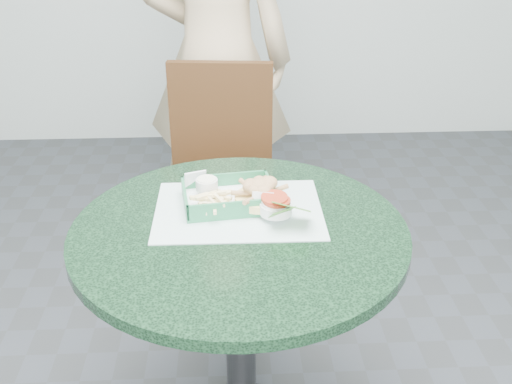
{
  "coord_description": "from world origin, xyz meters",
  "views": [
    {
      "loc": [
        -0.02,
        -1.28,
        1.53
      ],
      "look_at": [
        0.05,
        0.1,
        0.81
      ],
      "focal_mm": 42.0,
      "sensor_mm": 36.0,
      "label": 1
    }
  ],
  "objects_px": {
    "cafe_table": "(240,289)",
    "diner_person": "(216,24)",
    "food_basket": "(229,206)",
    "sauce_ramekin": "(209,189)",
    "dining_chair": "(222,168)",
    "crab_sandwich": "(258,200)"
  },
  "relations": [
    {
      "from": "cafe_table",
      "to": "diner_person",
      "type": "relative_size",
      "value": 0.41
    },
    {
      "from": "food_basket",
      "to": "sauce_ramekin",
      "type": "height_order",
      "value": "sauce_ramekin"
    },
    {
      "from": "cafe_table",
      "to": "dining_chair",
      "type": "distance_m",
      "value": 0.85
    },
    {
      "from": "diner_person",
      "to": "crab_sandwich",
      "type": "height_order",
      "value": "diner_person"
    },
    {
      "from": "dining_chair",
      "to": "sauce_ramekin",
      "type": "xyz_separation_m",
      "value": [
        -0.03,
        -0.7,
        0.27
      ]
    },
    {
      "from": "diner_person",
      "to": "crab_sandwich",
      "type": "distance_m",
      "value": 1.14
    },
    {
      "from": "food_basket",
      "to": "crab_sandwich",
      "type": "xyz_separation_m",
      "value": [
        0.08,
        -0.03,
        0.03
      ]
    },
    {
      "from": "dining_chair",
      "to": "diner_person",
      "type": "distance_m",
      "value": 0.6
    },
    {
      "from": "cafe_table",
      "to": "food_basket",
      "type": "distance_m",
      "value": 0.22
    },
    {
      "from": "diner_person",
      "to": "crab_sandwich",
      "type": "bearing_deg",
      "value": 106.25
    },
    {
      "from": "cafe_table",
      "to": "diner_person",
      "type": "bearing_deg",
      "value": 93.0
    },
    {
      "from": "dining_chair",
      "to": "crab_sandwich",
      "type": "bearing_deg",
      "value": -77.45
    },
    {
      "from": "cafe_table",
      "to": "food_basket",
      "type": "bearing_deg",
      "value": 101.71
    },
    {
      "from": "crab_sandwich",
      "to": "cafe_table",
      "type": "bearing_deg",
      "value": -122.05
    },
    {
      "from": "food_basket",
      "to": "crab_sandwich",
      "type": "relative_size",
      "value": 1.81
    },
    {
      "from": "cafe_table",
      "to": "diner_person",
      "type": "height_order",
      "value": "diner_person"
    },
    {
      "from": "cafe_table",
      "to": "sauce_ramekin",
      "type": "xyz_separation_m",
      "value": [
        -0.08,
        0.15,
        0.22
      ]
    },
    {
      "from": "food_basket",
      "to": "diner_person",
      "type": "bearing_deg",
      "value": 92.05
    },
    {
      "from": "dining_chair",
      "to": "food_basket",
      "type": "xyz_separation_m",
      "value": [
        0.02,
        -0.73,
        0.23
      ]
    },
    {
      "from": "diner_person",
      "to": "dining_chair",
      "type": "bearing_deg",
      "value": 102.75
    },
    {
      "from": "crab_sandwich",
      "to": "diner_person",
      "type": "bearing_deg",
      "value": 95.92
    },
    {
      "from": "sauce_ramekin",
      "to": "food_basket",
      "type": "bearing_deg",
      "value": -31.04
    }
  ]
}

